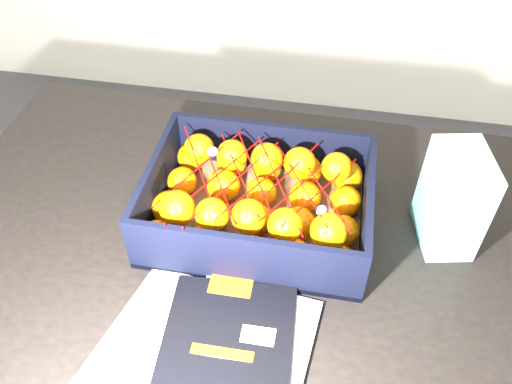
% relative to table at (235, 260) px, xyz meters
% --- Properties ---
extents(room_shell, '(3.54, 3.54, 2.50)m').
position_rel_table_xyz_m(room_shell, '(0.07, -0.26, 0.60)').
color(room_shell, silver).
rests_on(room_shell, ground).
extents(table, '(1.21, 0.81, 0.75)m').
position_rel_table_xyz_m(table, '(0.00, 0.00, 0.00)').
color(table, black).
rests_on(table, ground).
extents(magazine_stack, '(0.37, 0.32, 0.02)m').
position_rel_table_xyz_m(magazine_stack, '(0.02, -0.27, 0.11)').
color(magazine_stack, '#B6B6B2').
rests_on(magazine_stack, table).
extents(produce_crate, '(0.42, 0.31, 0.12)m').
position_rel_table_xyz_m(produce_crate, '(0.05, 0.03, 0.14)').
color(produce_crate, brown).
rests_on(produce_crate, table).
extents(clementine_heap, '(0.40, 0.30, 0.12)m').
position_rel_table_xyz_m(clementine_heap, '(0.04, 0.03, 0.16)').
color(clementine_heap, orange).
rests_on(clementine_heap, produce_crate).
extents(mesh_net, '(0.35, 0.28, 0.09)m').
position_rel_table_xyz_m(mesh_net, '(0.04, 0.02, 0.21)').
color(mesh_net, red).
rests_on(mesh_net, clementine_heap).
extents(retail_carton, '(0.11, 0.15, 0.20)m').
position_rel_table_xyz_m(retail_carton, '(0.40, 0.06, 0.20)').
color(retail_carton, white).
rests_on(retail_carton, table).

